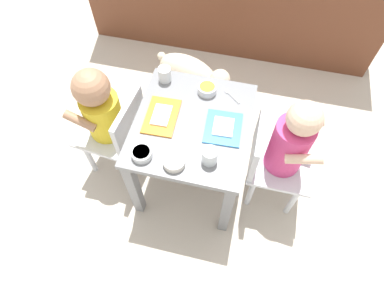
{
  "coord_description": "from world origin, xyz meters",
  "views": [
    {
      "loc": [
        0.18,
        -0.78,
        1.57
      ],
      "look_at": [
        0.0,
        0.0,
        0.31
      ],
      "focal_mm": 30.33,
      "sensor_mm": 36.0,
      "label": 1
    }
  ],
  "objects_px": {
    "seated_child_right": "(286,145)",
    "veggie_bowl_near": "(174,162)",
    "veggie_bowl_far": "(142,153)",
    "dog": "(191,74)",
    "food_tray_right": "(223,128)",
    "food_tray_left": "(162,116)",
    "seated_child_left": "(104,112)",
    "spoon_by_left_tray": "(230,95)",
    "dining_table": "(192,135)",
    "water_cup_left": "(165,75)",
    "water_cup_right": "(210,157)",
    "cereal_bowl_right_side": "(207,89)"
  },
  "relations": [
    {
      "from": "dining_table",
      "to": "food_tray_left",
      "type": "relative_size",
      "value": 2.64
    },
    {
      "from": "dining_table",
      "to": "seated_child_right",
      "type": "bearing_deg",
      "value": 1.43
    },
    {
      "from": "food_tray_right",
      "to": "cereal_bowl_right_side",
      "type": "height_order",
      "value": "cereal_bowl_right_side"
    },
    {
      "from": "water_cup_left",
      "to": "seated_child_right",
      "type": "bearing_deg",
      "value": -18.98
    },
    {
      "from": "dining_table",
      "to": "veggie_bowl_far",
      "type": "height_order",
      "value": "veggie_bowl_far"
    },
    {
      "from": "food_tray_right",
      "to": "water_cup_left",
      "type": "height_order",
      "value": "water_cup_left"
    },
    {
      "from": "seated_child_right",
      "to": "water_cup_left",
      "type": "xyz_separation_m",
      "value": [
        -0.58,
        0.2,
        0.08
      ]
    },
    {
      "from": "food_tray_right",
      "to": "water_cup_left",
      "type": "bearing_deg",
      "value": 145.77
    },
    {
      "from": "cereal_bowl_right_side",
      "to": "water_cup_right",
      "type": "bearing_deg",
      "value": -76.62
    },
    {
      "from": "seated_child_right",
      "to": "water_cup_right",
      "type": "height_order",
      "value": "seated_child_right"
    },
    {
      "from": "spoon_by_left_tray",
      "to": "seated_child_left",
      "type": "bearing_deg",
      "value": -161.02
    },
    {
      "from": "dining_table",
      "to": "food_tray_left",
      "type": "bearing_deg",
      "value": -179.82
    },
    {
      "from": "seated_child_right",
      "to": "food_tray_right",
      "type": "relative_size",
      "value": 3.86
    },
    {
      "from": "dining_table",
      "to": "veggie_bowl_near",
      "type": "relative_size",
      "value": 6.3
    },
    {
      "from": "veggie_bowl_far",
      "to": "spoon_by_left_tray",
      "type": "bearing_deg",
      "value": 53.66
    },
    {
      "from": "seated_child_right",
      "to": "veggie_bowl_near",
      "type": "xyz_separation_m",
      "value": [
        -0.42,
        -0.22,
        0.06
      ]
    },
    {
      "from": "cereal_bowl_right_side",
      "to": "veggie_bowl_near",
      "type": "bearing_deg",
      "value": -96.94
    },
    {
      "from": "veggie_bowl_near",
      "to": "veggie_bowl_far",
      "type": "height_order",
      "value": "same"
    },
    {
      "from": "dog",
      "to": "water_cup_right",
      "type": "bearing_deg",
      "value": -70.87
    },
    {
      "from": "dog",
      "to": "water_cup_right",
      "type": "distance_m",
      "value": 0.78
    },
    {
      "from": "food_tray_left",
      "to": "veggie_bowl_near",
      "type": "relative_size",
      "value": 2.38
    },
    {
      "from": "seated_child_right",
      "to": "water_cup_right",
      "type": "xyz_separation_m",
      "value": [
        -0.29,
        -0.17,
        0.08
      ]
    },
    {
      "from": "dog",
      "to": "veggie_bowl_far",
      "type": "xyz_separation_m",
      "value": [
        -0.02,
        -0.72,
        0.28
      ]
    },
    {
      "from": "dining_table",
      "to": "food_tray_left",
      "type": "distance_m",
      "value": 0.17
    },
    {
      "from": "seated_child_left",
      "to": "cereal_bowl_right_side",
      "type": "xyz_separation_m",
      "value": [
        0.43,
        0.18,
        0.07
      ]
    },
    {
      "from": "water_cup_left",
      "to": "veggie_bowl_near",
      "type": "xyz_separation_m",
      "value": [
        0.15,
        -0.42,
        -0.01
      ]
    },
    {
      "from": "dog",
      "to": "spoon_by_left_tray",
      "type": "bearing_deg",
      "value": -52.23
    },
    {
      "from": "seated_child_right",
      "to": "veggie_bowl_far",
      "type": "height_order",
      "value": "seated_child_right"
    },
    {
      "from": "food_tray_right",
      "to": "veggie_bowl_near",
      "type": "xyz_separation_m",
      "value": [
        -0.15,
        -0.21,
        0.01
      ]
    },
    {
      "from": "seated_child_right",
      "to": "water_cup_right",
      "type": "relative_size",
      "value": 9.89
    },
    {
      "from": "cereal_bowl_right_side",
      "to": "veggie_bowl_far",
      "type": "height_order",
      "value": "cereal_bowl_right_side"
    },
    {
      "from": "dog",
      "to": "cereal_bowl_right_side",
      "type": "bearing_deg",
      "value": -65.49
    },
    {
      "from": "dining_table",
      "to": "veggie_bowl_near",
      "type": "bearing_deg",
      "value": -95.82
    },
    {
      "from": "seated_child_right",
      "to": "veggie_bowl_far",
      "type": "bearing_deg",
      "value": -159.24
    },
    {
      "from": "veggie_bowl_far",
      "to": "seated_child_right",
      "type": "bearing_deg",
      "value": 20.76
    },
    {
      "from": "seated_child_right",
      "to": "water_cup_right",
      "type": "bearing_deg",
      "value": -149.74
    },
    {
      "from": "water_cup_right",
      "to": "veggie_bowl_near",
      "type": "relative_size",
      "value": 0.81
    },
    {
      "from": "dining_table",
      "to": "seated_child_right",
      "type": "xyz_separation_m",
      "value": [
        0.4,
        0.01,
        0.05
      ]
    },
    {
      "from": "food_tray_left",
      "to": "dog",
      "type": "bearing_deg",
      "value": 89.78
    },
    {
      "from": "veggie_bowl_far",
      "to": "seated_child_left",
      "type": "bearing_deg",
      "value": 141.23
    },
    {
      "from": "food_tray_left",
      "to": "veggie_bowl_far",
      "type": "bearing_deg",
      "value": -95.99
    },
    {
      "from": "dining_table",
      "to": "seated_child_left",
      "type": "height_order",
      "value": "seated_child_left"
    },
    {
      "from": "seated_child_right",
      "to": "water_cup_left",
      "type": "bearing_deg",
      "value": 161.02
    },
    {
      "from": "food_tray_left",
      "to": "food_tray_right",
      "type": "bearing_deg",
      "value": 0.0
    },
    {
      "from": "food_tray_right",
      "to": "dining_table",
      "type": "bearing_deg",
      "value": 179.82
    },
    {
      "from": "seated_child_left",
      "to": "spoon_by_left_tray",
      "type": "relative_size",
      "value": 8.01
    },
    {
      "from": "dog",
      "to": "food_tray_right",
      "type": "xyz_separation_m",
      "value": [
        0.26,
        -0.52,
        0.27
      ]
    },
    {
      "from": "water_cup_right",
      "to": "cereal_bowl_right_side",
      "type": "height_order",
      "value": "water_cup_right"
    },
    {
      "from": "seated_child_right",
      "to": "veggie_bowl_near",
      "type": "height_order",
      "value": "seated_child_right"
    },
    {
      "from": "veggie_bowl_near",
      "to": "veggie_bowl_far",
      "type": "relative_size",
      "value": 1.04
    }
  ]
}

